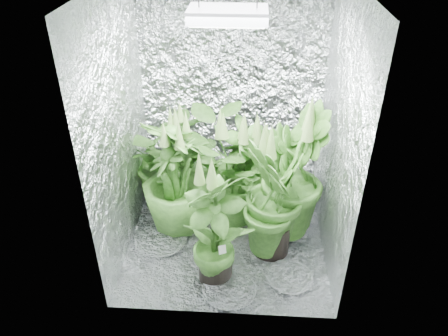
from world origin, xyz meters
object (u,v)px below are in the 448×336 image
Objects in this scene: plant_b at (246,166)px; circulation_fan at (295,189)px; plant_a at (171,158)px; plant_c at (294,174)px; plant_d at (175,178)px; plant_g at (274,199)px; plant_e at (230,172)px; plant_f at (215,228)px; grow_lamp at (228,15)px.

circulation_fan is (0.46, 0.08, -0.28)m from plant_b.
plant_b is at bearing -1.22° from plant_a.
plant_c is (0.39, -0.31, 0.13)m from plant_b.
plant_g is at bearing -16.52° from plant_d.
plant_e is at bearing -22.17° from plant_a.
plant_c reaches higher than plant_b.
plant_b is 0.25m from plant_e.
plant_c is at bearing -11.27° from plant_e.
plant_f reaches higher than plant_b.
plant_g reaches higher than plant_f.
grow_lamp reaches higher than plant_c.
plant_a is 0.37m from plant_d.
plant_a reaches higher than circulation_fan.
grow_lamp is at bearing -165.66° from plant_c.
plant_a is (-0.53, 0.46, -1.34)m from grow_lamp.
plant_g is at bearing -20.86° from grow_lamp.
plant_a is at bearing 116.68° from plant_f.
grow_lamp is 1.47m from plant_b.
plant_a is at bearing 178.78° from plant_b.
plant_d is (-0.43, 0.10, -1.32)m from grow_lamp.
grow_lamp is 1.42m from plant_f.
grow_lamp is at bearing -40.97° from plant_a.
grow_lamp is 0.41× the size of plant_c.
grow_lamp reaches higher than plant_d.
grow_lamp is at bearing -107.75° from plant_b.
plant_e is 0.93× the size of plant_g.
plant_g is (0.22, -0.58, 0.08)m from plant_b.
plant_f is 0.94× the size of plant_g.
plant_c is at bearing -38.51° from plant_b.
grow_lamp is 1.51m from plant_a.
grow_lamp is at bearing -114.48° from circulation_fan.
plant_g reaches higher than plant_a.
plant_b is 0.87× the size of plant_d.
grow_lamp is 1.38m from plant_c.
plant_c reaches higher than plant_f.
plant_b is 2.68× the size of circulation_fan.
plant_g is (0.35, -0.38, 0.02)m from plant_e.
plant_f is 2.98× the size of circulation_fan.
plant_f is 1.24m from circulation_fan.
plant_e is (-0.13, -0.20, 0.06)m from plant_b.
circulation_fan is (0.60, 0.52, -1.68)m from grow_lamp.
grow_lamp is 1.39m from plant_d.
plant_e is 0.99× the size of plant_f.
plant_d is 1.03× the size of plant_f.
plant_b is 0.85× the size of plant_g.
grow_lamp is 1.37m from plant_g.
plant_c is 1.15× the size of plant_e.
plant_e is 0.52m from plant_g.
plant_a is 0.94× the size of plant_d.
plant_c is (1.05, -0.32, 0.08)m from plant_a.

